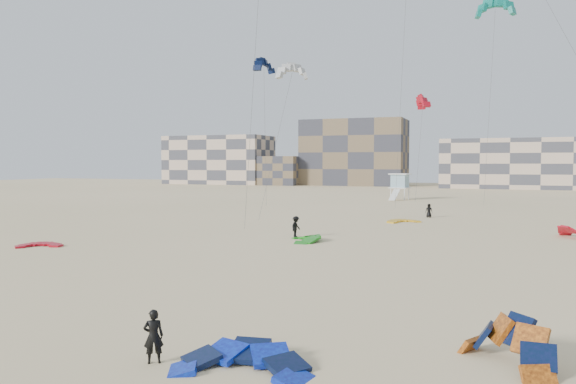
% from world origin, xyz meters
% --- Properties ---
extents(ground, '(320.00, 320.00, 0.00)m').
position_xyz_m(ground, '(0.00, 0.00, 0.00)').
color(ground, beige).
rests_on(ground, ground).
extents(kite_ground_blue, '(4.57, 4.77, 2.09)m').
position_xyz_m(kite_ground_blue, '(0.98, -2.99, 0.00)').
color(kite_ground_blue, '#063BD9').
rests_on(kite_ground_blue, ground).
extents(kite_ground_orange, '(4.69, 4.70, 3.26)m').
position_xyz_m(kite_ground_orange, '(8.46, 0.30, 0.00)').
color(kite_ground_orange, orange).
rests_on(kite_ground_orange, ground).
extents(kite_ground_red, '(4.10, 4.16, 0.57)m').
position_xyz_m(kite_ground_red, '(-23.80, 14.10, 0.00)').
color(kite_ground_red, red).
rests_on(kite_ground_red, ground).
extents(kite_ground_green, '(4.95, 4.82, 1.78)m').
position_xyz_m(kite_ground_green, '(-6.39, 23.96, 0.00)').
color(kite_ground_green, '#208C16').
rests_on(kite_ground_green, ground).
extents(kite_ground_red_far, '(4.58, 4.53, 2.91)m').
position_xyz_m(kite_ground_red_far, '(13.99, 33.83, 0.00)').
color(kite_ground_red_far, red).
rests_on(kite_ground_red_far, ground).
extents(kite_ground_yellow, '(4.78, 4.80, 0.59)m').
position_xyz_m(kite_ground_yellow, '(-1.35, 40.91, 0.00)').
color(kite_ground_yellow, yellow).
rests_on(kite_ground_yellow, ground).
extents(kitesurfer_main, '(0.74, 0.69, 1.70)m').
position_xyz_m(kitesurfer_main, '(-1.82, -3.44, 0.85)').
color(kitesurfer_main, black).
rests_on(kitesurfer_main, ground).
extents(kitesurfer_c, '(0.82, 1.22, 1.76)m').
position_xyz_m(kitesurfer_c, '(-7.80, 25.87, 0.88)').
color(kitesurfer_c, black).
rests_on(kitesurfer_c, ground).
extents(kitesurfer_e, '(0.83, 0.60, 1.57)m').
position_xyz_m(kitesurfer_e, '(0.58, 47.09, 0.79)').
color(kitesurfer_e, black).
rests_on(kitesurfer_e, ground).
extents(kite_fly_grey, '(4.27, 7.70, 15.29)m').
position_xyz_m(kite_fly_grey, '(-11.19, 34.09, 15.06)').
color(kite_fly_grey, silver).
rests_on(kite_fly_grey, ground).
extents(kite_fly_navy, '(3.93, 3.88, 17.77)m').
position_xyz_m(kite_fly_navy, '(-18.25, 43.46, 17.54)').
color(kite_fly_navy, '#0C113B').
rests_on(kite_fly_navy, ground).
extents(kite_fly_teal_b, '(4.59, 4.64, 25.31)m').
position_xyz_m(kite_fly_teal_b, '(7.15, 54.74, 24.68)').
color(kite_fly_teal_b, '#179482').
rests_on(kite_fly_teal_b, ground).
extents(kite_fly_red, '(4.82, 5.84, 15.04)m').
position_xyz_m(kite_fly_red, '(-2.10, 61.34, 14.47)').
color(kite_fly_red, red).
rests_on(kite_fly_red, ground).
extents(lifeguard_tower_far, '(3.51, 6.25, 4.41)m').
position_xyz_m(lifeguard_tower_far, '(-7.76, 76.90, 2.19)').
color(lifeguard_tower_far, white).
rests_on(lifeguard_tower_far, ground).
extents(condo_west_a, '(30.00, 15.00, 14.00)m').
position_xyz_m(condo_west_a, '(-70.00, 130.00, 7.00)').
color(condo_west_a, beige).
rests_on(condo_west_a, ground).
extents(condo_west_b, '(28.00, 14.00, 18.00)m').
position_xyz_m(condo_west_b, '(-30.00, 134.00, 9.00)').
color(condo_west_b, brown).
rests_on(condo_west_b, ground).
extents(condo_mid, '(32.00, 16.00, 12.00)m').
position_xyz_m(condo_mid, '(10.00, 130.00, 6.00)').
color(condo_mid, beige).
rests_on(condo_mid, ground).
extents(condo_fill_left, '(12.00, 10.00, 8.00)m').
position_xyz_m(condo_fill_left, '(-50.00, 128.00, 4.00)').
color(condo_fill_left, brown).
rests_on(condo_fill_left, ground).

